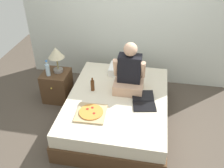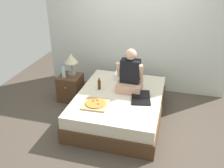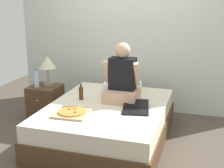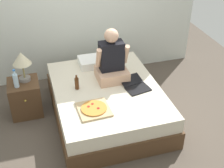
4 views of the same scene
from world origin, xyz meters
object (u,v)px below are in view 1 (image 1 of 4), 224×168
Objects in this scene: laptop at (144,103)px; beer_bottle_on_bed at (93,85)px; lamp_on_left_nightstand at (56,54)px; water_bottle at (48,69)px; pizza_box at (91,113)px; person_seated at (129,74)px; bed at (117,109)px; nightstand_left at (57,86)px.

laptop is 0.83m from beer_bottle_on_bed.
water_bottle is at bearing -130.60° from lamp_on_left_nightstand.
lamp_on_left_nightstand reaches higher than pizza_box.
person_seated is 1.87× the size of pizza_box.
bed is 7.02× the size of water_bottle.
pizza_box is 1.89× the size of beer_bottle_on_bed.
bed is at bearing -13.80° from beer_bottle_on_bed.
person_seated reaches higher than water_bottle.
water_bottle reaches higher than pizza_box.
pizza_box is (0.84, -0.85, 0.24)m from nightstand_left.
lamp_on_left_nightstand is 0.96× the size of laptop.
laptop is (1.53, -0.51, 0.24)m from nightstand_left.
person_seated is at bearing 129.26° from laptop.
water_bottle is 0.59× the size of laptop.
nightstand_left is at bearing 161.64° from laptop.
water_bottle is (-0.12, -0.14, -0.22)m from lamp_on_left_nightstand.
lamp_on_left_nightstand is 1.63m from laptop.
person_seated is 0.49m from laptop.
laptop is 2.12× the size of beer_bottle_on_bed.
nightstand_left is at bearing 134.52° from pizza_box.
pizza_box is at bearing -123.04° from person_seated.
beer_bottle_on_bed is (-0.54, -0.12, -0.20)m from person_seated.
lamp_on_left_nightstand is 0.28m from water_bottle.
pizza_box is at bearing -153.58° from laptop.
bed is at bearing 166.12° from laptop.
beer_bottle_on_bed is at bearing 166.20° from bed.
pizza_box is (-0.69, -0.34, -0.00)m from laptop.
water_bottle is at bearing 165.25° from bed.
nightstand_left is at bearing -128.63° from lamp_on_left_nightstand.
person_seated is at bearing -8.44° from nightstand_left.
nightstand_left is (-1.13, 0.41, 0.03)m from bed.
nightstand_left is 1.17× the size of lamp_on_left_nightstand.
beer_bottle_on_bed is (0.72, -0.31, 0.31)m from nightstand_left.
bed is at bearing -22.82° from lamp_on_left_nightstand.
beer_bottle_on_bed is (-0.11, 0.54, 0.07)m from pizza_box.
water_bottle reaches higher than laptop.
person_seated is at bearing -4.16° from water_bottle.
person_seated is (0.14, 0.22, 0.53)m from bed.
nightstand_left is 1.38m from person_seated.
pizza_box is (0.80, -0.90, -0.35)m from lamp_on_left_nightstand.
nightstand_left is 0.85m from beer_bottle_on_bed.
bed is 3.68× the size of nightstand_left.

